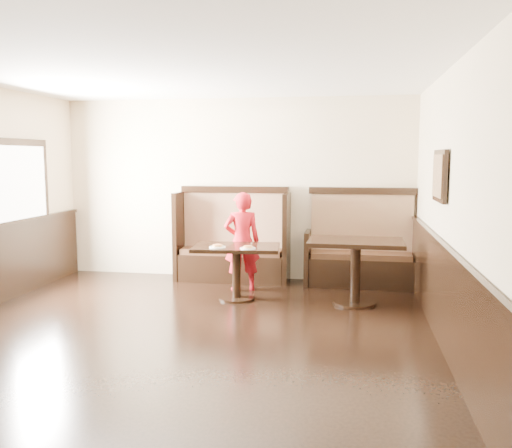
% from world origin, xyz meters
% --- Properties ---
extents(ground, '(7.00, 7.00, 0.00)m').
position_xyz_m(ground, '(0.00, 0.00, 0.00)').
color(ground, black).
rests_on(ground, ground).
extents(room_shell, '(7.00, 7.00, 7.00)m').
position_xyz_m(room_shell, '(-0.30, 0.28, 0.67)').
color(room_shell, beige).
rests_on(room_shell, ground).
extents(booth_main, '(1.75, 0.72, 1.45)m').
position_xyz_m(booth_main, '(0.00, 3.30, 0.53)').
color(booth_main, black).
rests_on(booth_main, ground).
extents(booth_neighbor, '(1.65, 0.72, 1.45)m').
position_xyz_m(booth_neighbor, '(1.95, 3.29, 0.48)').
color(booth_neighbor, black).
rests_on(booth_neighbor, ground).
extents(table_main, '(1.20, 0.82, 0.73)m').
position_xyz_m(table_main, '(0.29, 2.16, 0.56)').
color(table_main, black).
rests_on(table_main, ground).
extents(table_neighbor, '(1.22, 0.81, 0.84)m').
position_xyz_m(table_neighbor, '(1.86, 2.20, 0.63)').
color(table_neighbor, black).
rests_on(table_neighbor, ground).
extents(child, '(0.59, 0.48, 1.41)m').
position_xyz_m(child, '(0.27, 2.67, 0.70)').
color(child, red).
rests_on(child, ground).
extents(pizza_plate_left, '(0.22, 0.22, 0.04)m').
position_xyz_m(pizza_plate_left, '(0.08, 1.99, 0.74)').
color(pizza_plate_left, white).
rests_on(pizza_plate_left, table_main).
extents(pizza_plate_right, '(0.21, 0.21, 0.04)m').
position_xyz_m(pizza_plate_right, '(0.49, 1.96, 0.74)').
color(pizza_plate_right, white).
rests_on(pizza_plate_right, table_main).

